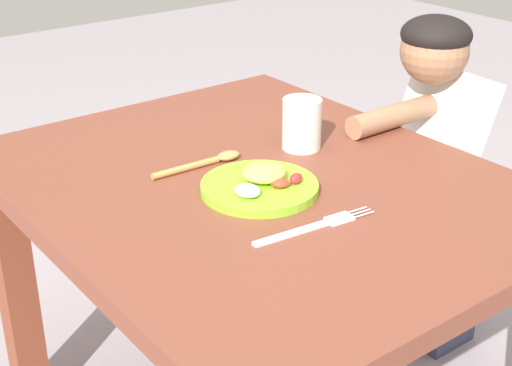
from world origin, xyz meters
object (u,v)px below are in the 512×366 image
Objects in this scene: fork at (315,226)px; person at (438,180)px; spoon at (208,161)px; drinking_cup at (302,124)px; plate at (261,184)px.

fork is 0.71m from person.
spoon is at bearing 82.93° from person.
fork is 0.26× the size of person.
spoon is 0.22m from drinking_cup.
plate is 0.24× the size of person.
person reaches higher than plate.
drinking_cup is at bearing 120.29° from plate.
drinking_cup is 0.12× the size of person.
drinking_cup is (0.04, 0.21, 0.05)m from spoon.
spoon is at bearing 95.22° from fork.
spoon reaches higher than fork.
person reaches higher than fork.
drinking_cup is (-0.28, 0.21, 0.05)m from fork.
spoon is 0.67m from person.
plate reaches higher than fork.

